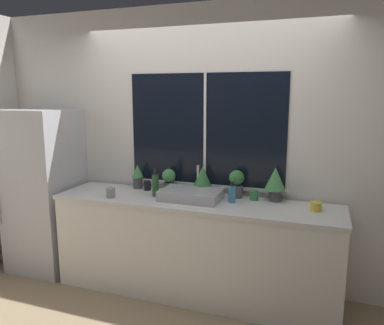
{
  "coord_description": "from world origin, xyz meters",
  "views": [
    {
      "loc": [
        1.09,
        -2.81,
        1.88
      ],
      "look_at": [
        -0.02,
        0.29,
        1.26
      ],
      "focal_mm": 35.0,
      "sensor_mm": 36.0,
      "label": 1
    }
  ],
  "objects_px": {
    "potted_plant_far_right": "(275,181)",
    "soap_bottle": "(232,194)",
    "potted_plant_right": "(236,183)",
    "bottle_tall": "(155,185)",
    "sink": "(191,195)",
    "refrigerator": "(46,189)",
    "mug_black": "(147,186)",
    "mug_grey": "(111,193)",
    "potted_plant_left": "(169,179)",
    "mug_green": "(254,195)",
    "potted_plant_center": "(203,179)",
    "potted_plant_far_left": "(138,175)",
    "mug_yellow": "(316,206)"
  },
  "relations": [
    {
      "from": "soap_bottle",
      "to": "bottle_tall",
      "type": "bearing_deg",
      "value": -176.18
    },
    {
      "from": "potted_plant_far_right",
      "to": "mug_green",
      "type": "xyz_separation_m",
      "value": [
        -0.18,
        -0.03,
        -0.14
      ]
    },
    {
      "from": "potted_plant_center",
      "to": "mug_yellow",
      "type": "relative_size",
      "value": 2.97
    },
    {
      "from": "potted_plant_far_left",
      "to": "mug_green",
      "type": "height_order",
      "value": "potted_plant_far_left"
    },
    {
      "from": "sink",
      "to": "potted_plant_right",
      "type": "relative_size",
      "value": 2.11
    },
    {
      "from": "potted_plant_center",
      "to": "mug_black",
      "type": "relative_size",
      "value": 2.95
    },
    {
      "from": "potted_plant_far_left",
      "to": "mug_black",
      "type": "xyz_separation_m",
      "value": [
        0.13,
        -0.04,
        -0.09
      ]
    },
    {
      "from": "potted_plant_far_right",
      "to": "bottle_tall",
      "type": "distance_m",
      "value": 1.1
    },
    {
      "from": "sink",
      "to": "potted_plant_left",
      "type": "xyz_separation_m",
      "value": [
        -0.31,
        0.21,
        0.08
      ]
    },
    {
      "from": "refrigerator",
      "to": "potted_plant_far_right",
      "type": "height_order",
      "value": "refrigerator"
    },
    {
      "from": "potted_plant_left",
      "to": "potted_plant_far_right",
      "type": "bearing_deg",
      "value": 0.0
    },
    {
      "from": "potted_plant_far_left",
      "to": "soap_bottle",
      "type": "relative_size",
      "value": 1.28
    },
    {
      "from": "potted_plant_left",
      "to": "refrigerator",
      "type": "bearing_deg",
      "value": -172.07
    },
    {
      "from": "potted_plant_right",
      "to": "bottle_tall",
      "type": "relative_size",
      "value": 0.95
    },
    {
      "from": "potted_plant_far_right",
      "to": "soap_bottle",
      "type": "distance_m",
      "value": 0.41
    },
    {
      "from": "soap_bottle",
      "to": "bottle_tall",
      "type": "relative_size",
      "value": 0.7
    },
    {
      "from": "potted_plant_far_left",
      "to": "potted_plant_right",
      "type": "relative_size",
      "value": 0.94
    },
    {
      "from": "mug_green",
      "to": "potted_plant_far_right",
      "type": "bearing_deg",
      "value": 10.66
    },
    {
      "from": "sink",
      "to": "potted_plant_center",
      "type": "relative_size",
      "value": 1.98
    },
    {
      "from": "mug_black",
      "to": "mug_grey",
      "type": "height_order",
      "value": "mug_black"
    },
    {
      "from": "potted_plant_left",
      "to": "mug_black",
      "type": "relative_size",
      "value": 2.39
    },
    {
      "from": "potted_plant_center",
      "to": "potted_plant_far_right",
      "type": "relative_size",
      "value": 0.89
    },
    {
      "from": "bottle_tall",
      "to": "potted_plant_far_left",
      "type": "bearing_deg",
      "value": 143.92
    },
    {
      "from": "potted_plant_far_left",
      "to": "potted_plant_right",
      "type": "distance_m",
      "value": 1.03
    },
    {
      "from": "sink",
      "to": "soap_bottle",
      "type": "bearing_deg",
      "value": 5.38
    },
    {
      "from": "potted_plant_center",
      "to": "potted_plant_far_right",
      "type": "bearing_deg",
      "value": 0.0
    },
    {
      "from": "potted_plant_far_right",
      "to": "mug_black",
      "type": "distance_m",
      "value": 1.26
    },
    {
      "from": "sink",
      "to": "mug_yellow",
      "type": "xyz_separation_m",
      "value": [
        1.09,
        0.03,
        -0.01
      ]
    },
    {
      "from": "potted_plant_left",
      "to": "mug_green",
      "type": "height_order",
      "value": "potted_plant_left"
    },
    {
      "from": "sink",
      "to": "refrigerator",
      "type": "bearing_deg",
      "value": 179.33
    },
    {
      "from": "potted_plant_far_left",
      "to": "mug_green",
      "type": "relative_size",
      "value": 2.63
    },
    {
      "from": "potted_plant_far_left",
      "to": "mug_grey",
      "type": "height_order",
      "value": "potted_plant_far_left"
    },
    {
      "from": "soap_bottle",
      "to": "bottle_tall",
      "type": "distance_m",
      "value": 0.73
    },
    {
      "from": "mug_black",
      "to": "mug_grey",
      "type": "xyz_separation_m",
      "value": [
        -0.21,
        -0.35,
        -0.0
      ]
    },
    {
      "from": "potted_plant_left",
      "to": "bottle_tall",
      "type": "xyz_separation_m",
      "value": [
        -0.04,
        -0.22,
        -0.01
      ]
    },
    {
      "from": "refrigerator",
      "to": "sink",
      "type": "distance_m",
      "value": 1.66
    },
    {
      "from": "mug_black",
      "to": "mug_green",
      "type": "bearing_deg",
      "value": 0.32
    },
    {
      "from": "mug_black",
      "to": "mug_yellow",
      "type": "distance_m",
      "value": 1.62
    },
    {
      "from": "potted_plant_center",
      "to": "potted_plant_right",
      "type": "relative_size",
      "value": 1.07
    },
    {
      "from": "potted_plant_left",
      "to": "mug_yellow",
      "type": "height_order",
      "value": "potted_plant_left"
    },
    {
      "from": "mug_black",
      "to": "mug_grey",
      "type": "relative_size",
      "value": 1.02
    },
    {
      "from": "potted_plant_left",
      "to": "mug_green",
      "type": "bearing_deg",
      "value": -2.28
    },
    {
      "from": "potted_plant_left",
      "to": "soap_bottle",
      "type": "height_order",
      "value": "potted_plant_left"
    },
    {
      "from": "sink",
      "to": "bottle_tall",
      "type": "relative_size",
      "value": 2.01
    },
    {
      "from": "sink",
      "to": "potted_plant_far_right",
      "type": "distance_m",
      "value": 0.77
    },
    {
      "from": "potted_plant_left",
      "to": "potted_plant_right",
      "type": "xyz_separation_m",
      "value": [
        0.68,
        0.0,
        0.02
      ]
    },
    {
      "from": "mug_green",
      "to": "soap_bottle",
      "type": "bearing_deg",
      "value": -141.08
    },
    {
      "from": "potted_plant_left",
      "to": "potted_plant_center",
      "type": "height_order",
      "value": "potted_plant_center"
    },
    {
      "from": "potted_plant_far_right",
      "to": "bottle_tall",
      "type": "bearing_deg",
      "value": -168.44
    },
    {
      "from": "potted_plant_center",
      "to": "mug_black",
      "type": "bearing_deg",
      "value": -175.98
    }
  ]
}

